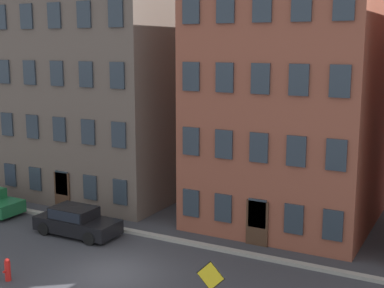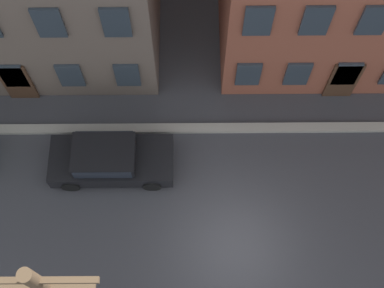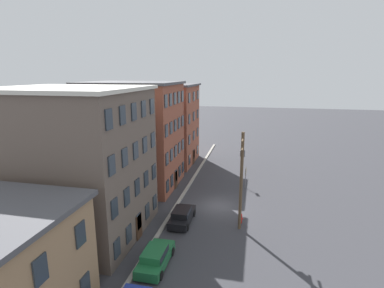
% 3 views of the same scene
% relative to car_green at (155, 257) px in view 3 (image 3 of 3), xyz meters
% --- Properties ---
extents(ground_plane, '(200.00, 200.00, 0.00)m').
position_rel_car_green_xyz_m(ground_plane, '(11.38, -3.30, -0.75)').
color(ground_plane, '#38383D').
extents(kerb_strip, '(56.00, 0.36, 0.16)m').
position_rel_car_green_xyz_m(kerb_strip, '(11.38, 1.20, -0.67)').
color(kerb_strip, '#9E998E').
rests_on(kerb_strip, ground_plane).
extents(apartment_midblock, '(10.87, 11.86, 12.95)m').
position_rel_car_green_xyz_m(apartment_midblock, '(3.40, 8.37, 5.74)').
color(apartment_midblock, '#66564C').
rests_on(apartment_midblock, ground_plane).
extents(apartment_far, '(9.46, 11.10, 13.05)m').
position_rel_car_green_xyz_m(apartment_far, '(15.53, 7.99, 5.79)').
color(apartment_far, brown).
rests_on(apartment_far, ground_plane).
extents(apartment_annex, '(9.74, 10.70, 12.45)m').
position_rel_car_green_xyz_m(apartment_annex, '(26.24, 7.80, 5.49)').
color(apartment_annex, brown).
rests_on(apartment_annex, ground_plane).
extents(car_green, '(4.40, 1.92, 1.43)m').
position_rel_car_green_xyz_m(car_green, '(0.00, 0.00, 0.00)').
color(car_green, '#1E6638').
rests_on(car_green, ground_plane).
extents(car_black, '(4.40, 1.92, 1.43)m').
position_rel_car_green_xyz_m(car_black, '(6.92, -0.29, 0.00)').
color(car_black, black).
rests_on(car_black, ground_plane).
extents(caution_sign, '(1.03, 0.08, 2.71)m').
position_rel_car_green_xyz_m(caution_sign, '(17.26, -5.87, 1.08)').
color(caution_sign, slate).
rests_on(caution_sign, ground_plane).
extents(utility_pole, '(2.40, 0.44, 9.11)m').
position_rel_car_green_xyz_m(utility_pole, '(6.99, -5.77, 4.37)').
color(utility_pole, brown).
rests_on(utility_pole, ground_plane).
extents(fire_hydrant, '(0.24, 0.34, 0.96)m').
position_rel_car_green_xyz_m(fire_hydrant, '(8.03, -5.84, -0.27)').
color(fire_hydrant, red).
rests_on(fire_hydrant, ground_plane).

